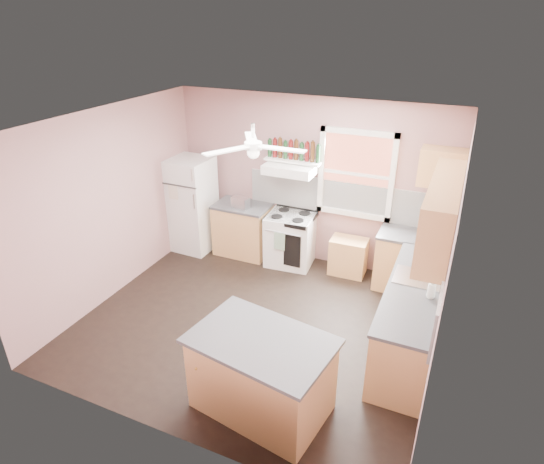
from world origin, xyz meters
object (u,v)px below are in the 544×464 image
at_px(refrigerator, 192,205).
at_px(toaster, 241,203).
at_px(cart, 348,258).
at_px(island, 262,376).
at_px(stove, 290,239).

height_order(refrigerator, toaster, refrigerator).
height_order(refrigerator, cart, refrigerator).
bearing_deg(island, refrigerator, 142.04).
distance_m(stove, island, 3.12).
height_order(cart, island, island).
bearing_deg(island, toaster, 129.83).
xyz_separation_m(toaster, stove, (0.84, 0.12, -0.56)).
bearing_deg(stove, toaster, -176.41).
xyz_separation_m(stove, cart, (0.97, 0.05, -0.15)).
bearing_deg(stove, island, -78.39).
bearing_deg(toaster, island, -50.33).
bearing_deg(island, stove, 115.33).
height_order(toaster, cart, toaster).
distance_m(refrigerator, cart, 2.79).
bearing_deg(stove, cart, -1.66).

